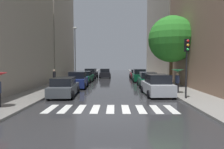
{
  "coord_description": "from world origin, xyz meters",
  "views": [
    {
      "loc": [
        0.24,
        -10.47,
        2.78
      ],
      "look_at": [
        -0.15,
        19.51,
        0.92
      ],
      "focal_mm": 31.62,
      "sensor_mm": 36.0,
      "label": 1
    }
  ],
  "objects_px": {
    "parked_car_right_nearest": "(157,86)",
    "car_midroad": "(105,73)",
    "parked_car_right_third": "(139,76)",
    "lamp_post_left": "(75,50)",
    "parked_car_left_fourth": "(91,74)",
    "pedestrian_near_tree": "(177,76)",
    "traffic_light_right_corner": "(187,55)",
    "parked_car_right_second": "(148,80)",
    "parked_car_right_fourth": "(136,74)",
    "parked_car_left_second": "(78,80)",
    "pedestrian_foreground": "(54,77)",
    "parked_car_left_nearest": "(64,87)",
    "street_tree_right": "(172,39)",
    "parked_car_left_third": "(85,77)"
  },
  "relations": [
    {
      "from": "parked_car_left_second",
      "to": "pedestrian_near_tree",
      "type": "xyz_separation_m",
      "value": [
        9.43,
        -4.36,
        0.8
      ]
    },
    {
      "from": "parked_car_left_nearest",
      "to": "pedestrian_foreground",
      "type": "xyz_separation_m",
      "value": [
        -2.98,
        7.03,
        0.36
      ]
    },
    {
      "from": "pedestrian_near_tree",
      "to": "street_tree_right",
      "type": "xyz_separation_m",
      "value": [
        0.96,
        5.34,
        3.73
      ]
    },
    {
      "from": "parked_car_left_nearest",
      "to": "parked_car_right_second",
      "type": "bearing_deg",
      "value": -54.63
    },
    {
      "from": "lamp_post_left",
      "to": "parked_car_right_fourth",
      "type": "bearing_deg",
      "value": 28.73
    },
    {
      "from": "parked_car_left_fourth",
      "to": "pedestrian_near_tree",
      "type": "height_order",
      "value": "pedestrian_near_tree"
    },
    {
      "from": "parked_car_right_nearest",
      "to": "parked_car_left_fourth",
      "type": "bearing_deg",
      "value": 22.01
    },
    {
      "from": "pedestrian_near_tree",
      "to": "street_tree_right",
      "type": "bearing_deg",
      "value": -175.81
    },
    {
      "from": "parked_car_left_nearest",
      "to": "street_tree_right",
      "type": "height_order",
      "value": "street_tree_right"
    },
    {
      "from": "parked_car_right_nearest",
      "to": "parked_car_right_third",
      "type": "xyz_separation_m",
      "value": [
        0.01,
        12.07,
        0.01
      ]
    },
    {
      "from": "parked_car_left_fourth",
      "to": "parked_car_right_third",
      "type": "bearing_deg",
      "value": -120.76
    },
    {
      "from": "car_midroad",
      "to": "lamp_post_left",
      "type": "distance_m",
      "value": 9.0
    },
    {
      "from": "parked_car_left_fourth",
      "to": "lamp_post_left",
      "type": "height_order",
      "value": "lamp_post_left"
    },
    {
      "from": "parked_car_left_third",
      "to": "parked_car_left_fourth",
      "type": "distance_m",
      "value": 6.15
    },
    {
      "from": "parked_car_right_fourth",
      "to": "pedestrian_foreground",
      "type": "xyz_separation_m",
      "value": [
        -10.82,
        -11.02,
        0.36
      ]
    },
    {
      "from": "parked_car_right_third",
      "to": "pedestrian_near_tree",
      "type": "relative_size",
      "value": 2.16
    },
    {
      "from": "car_midroad",
      "to": "parked_car_left_second",
      "type": "bearing_deg",
      "value": 170.08
    },
    {
      "from": "parked_car_left_second",
      "to": "street_tree_right",
      "type": "height_order",
      "value": "street_tree_right"
    },
    {
      "from": "parked_car_left_fourth",
      "to": "pedestrian_foreground",
      "type": "height_order",
      "value": "pedestrian_foreground"
    },
    {
      "from": "parked_car_right_second",
      "to": "parked_car_left_nearest",
      "type": "bearing_deg",
      "value": 130.02
    },
    {
      "from": "street_tree_right",
      "to": "lamp_post_left",
      "type": "relative_size",
      "value": 1.01
    },
    {
      "from": "parked_car_left_nearest",
      "to": "parked_car_right_third",
      "type": "xyz_separation_m",
      "value": [
        7.73,
        12.51,
        0.11
      ]
    },
    {
      "from": "parked_car_left_second",
      "to": "traffic_light_right_corner",
      "type": "distance_m",
      "value": 11.86
    },
    {
      "from": "parked_car_left_fourth",
      "to": "parked_car_right_third",
      "type": "height_order",
      "value": "parked_car_right_third"
    },
    {
      "from": "parked_car_right_third",
      "to": "lamp_post_left",
      "type": "relative_size",
      "value": 0.56
    },
    {
      "from": "parked_car_right_fourth",
      "to": "lamp_post_left",
      "type": "xyz_separation_m",
      "value": [
        -9.49,
        -5.2,
        3.84
      ]
    },
    {
      "from": "pedestrian_foreground",
      "to": "lamp_post_left",
      "type": "bearing_deg",
      "value": -52.93
    },
    {
      "from": "pedestrian_foreground",
      "to": "street_tree_right",
      "type": "xyz_separation_m",
      "value": [
        13.51,
        -0.74,
        4.27
      ]
    },
    {
      "from": "street_tree_right",
      "to": "parked_car_left_second",
      "type": "bearing_deg",
      "value": -174.62
    },
    {
      "from": "parked_car_left_fourth",
      "to": "car_midroad",
      "type": "distance_m",
      "value": 3.32
    },
    {
      "from": "parked_car_left_second",
      "to": "pedestrian_foreground",
      "type": "xyz_separation_m",
      "value": [
        -3.12,
        1.72,
        0.26
      ]
    },
    {
      "from": "parked_car_left_fourth",
      "to": "lamp_post_left",
      "type": "xyz_separation_m",
      "value": [
        -1.74,
        -4.7,
        3.77
      ]
    },
    {
      "from": "parked_car_left_nearest",
      "to": "street_tree_right",
      "type": "bearing_deg",
      "value": -61.58
    },
    {
      "from": "lamp_post_left",
      "to": "parked_car_right_second",
      "type": "bearing_deg",
      "value": -35.39
    },
    {
      "from": "parked_car_right_fourth",
      "to": "lamp_post_left",
      "type": "height_order",
      "value": "lamp_post_left"
    },
    {
      "from": "parked_car_left_second",
      "to": "car_midroad",
      "type": "bearing_deg",
      "value": -11.21
    },
    {
      "from": "parked_car_right_nearest",
      "to": "traffic_light_right_corner",
      "type": "height_order",
      "value": "traffic_light_right_corner"
    },
    {
      "from": "parked_car_left_fourth",
      "to": "parked_car_left_second",
      "type": "bearing_deg",
      "value": -177.04
    },
    {
      "from": "parked_car_left_fourth",
      "to": "street_tree_right",
      "type": "height_order",
      "value": "street_tree_right"
    },
    {
      "from": "car_midroad",
      "to": "pedestrian_foreground",
      "type": "xyz_separation_m",
      "value": [
        -5.39,
        -12.9,
        0.32
      ]
    },
    {
      "from": "car_midroad",
      "to": "pedestrian_near_tree",
      "type": "bearing_deg",
      "value": -160.42
    },
    {
      "from": "parked_car_left_second",
      "to": "pedestrian_near_tree",
      "type": "distance_m",
      "value": 10.42
    },
    {
      "from": "car_midroad",
      "to": "parked_car_left_nearest",
      "type": "bearing_deg",
      "value": 172.0
    },
    {
      "from": "parked_car_left_second",
      "to": "parked_car_right_nearest",
      "type": "height_order",
      "value": "parked_car_right_nearest"
    },
    {
      "from": "parked_car_right_nearest",
      "to": "car_midroad",
      "type": "xyz_separation_m",
      "value": [
        -5.3,
        19.5,
        -0.07
      ]
    },
    {
      "from": "parked_car_right_third",
      "to": "pedestrian_foreground",
      "type": "distance_m",
      "value": 12.02
    },
    {
      "from": "parked_car_right_third",
      "to": "lamp_post_left",
      "type": "bearing_deg",
      "value": 89.38
    },
    {
      "from": "parked_car_right_nearest",
      "to": "pedestrian_near_tree",
      "type": "height_order",
      "value": "pedestrian_near_tree"
    },
    {
      "from": "parked_car_right_third",
      "to": "parked_car_right_fourth",
      "type": "relative_size",
      "value": 1.04
    },
    {
      "from": "pedestrian_foreground",
      "to": "traffic_light_right_corner",
      "type": "xyz_separation_m",
      "value": [
        12.34,
        -8.77,
        2.2
      ]
    }
  ]
}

